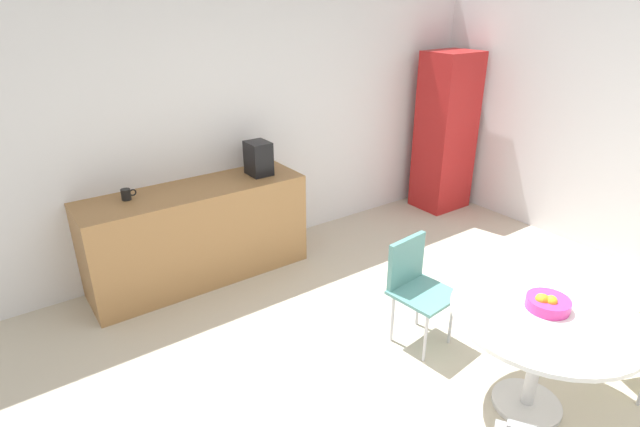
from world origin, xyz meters
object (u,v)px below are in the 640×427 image
object	(u,v)px
locker_cabinet	(446,133)
mug_white	(126,194)
coffee_maker	(258,158)
fruit_bowl	(547,303)
chair_teal	(415,279)
round_table	(542,331)

from	to	relation	value
locker_cabinet	mug_white	bearing A→B (deg)	177.27
locker_cabinet	coffee_maker	xyz separation A→B (m)	(-2.53, 0.10, 0.11)
fruit_bowl	coffee_maker	world-z (taller)	coffee_maker
chair_teal	round_table	bearing A→B (deg)	-84.08
round_table	chair_teal	distance (m)	0.98
mug_white	coffee_maker	xyz separation A→B (m)	(1.23, -0.08, 0.11)
round_table	fruit_bowl	world-z (taller)	fruit_bowl
coffee_maker	mug_white	bearing A→B (deg)	176.31
fruit_bowl	mug_white	xyz separation A→B (m)	(-1.67, 2.85, 0.18)
fruit_bowl	coffee_maker	bearing A→B (deg)	99.07
locker_cabinet	coffee_maker	distance (m)	2.53
round_table	fruit_bowl	size ratio (longest dim) A/B	4.32
round_table	mug_white	world-z (taller)	mug_white
locker_cabinet	chair_teal	distance (m)	2.84
locker_cabinet	round_table	bearing A→B (deg)	-128.29
mug_white	locker_cabinet	bearing A→B (deg)	-2.73
locker_cabinet	fruit_bowl	xyz separation A→B (m)	(-2.08, -2.67, -0.18)
chair_teal	mug_white	distance (m)	2.47
round_table	fruit_bowl	distance (m)	0.18
chair_teal	coffee_maker	size ratio (longest dim) A/B	2.59
mug_white	coffee_maker	size ratio (longest dim) A/B	0.40
fruit_bowl	chair_teal	bearing A→B (deg)	98.52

